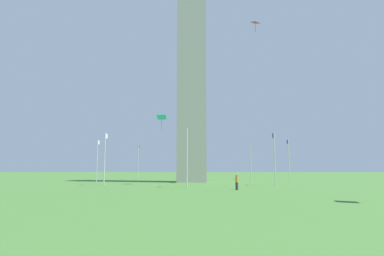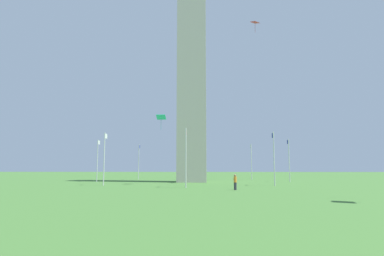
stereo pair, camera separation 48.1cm
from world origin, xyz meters
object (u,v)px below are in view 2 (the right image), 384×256
object	(u,v)px
flagpole_e	(98,158)
kite_cyan_diamond	(161,117)
flagpole_se	(104,156)
person_orange_shirt	(235,182)
kite_red_diamond	(255,23)
flagpole_n	(195,160)
flagpole_w	(289,158)
flagpole_nw	(251,160)
flagpole_sw	(274,156)
flagpole_ne	(139,160)
obelisk_monument	(192,54)
flagpole_s	(186,154)

from	to	relation	value
flagpole_e	kite_cyan_diamond	bearing A→B (deg)	-126.27
kite_cyan_diamond	flagpole_se	bearing A→B (deg)	109.22
person_orange_shirt	kite_red_diamond	size ratio (longest dim) A/B	0.94
flagpole_n	flagpole_se	world-z (taller)	same
kite_red_diamond	kite_cyan_diamond	bearing A→B (deg)	98.00
flagpole_e	kite_red_diamond	distance (m)	33.88
flagpole_w	flagpole_nw	xyz separation A→B (m)	(11.38, 4.71, 0.00)
flagpole_w	flagpole_nw	bearing A→B (deg)	22.50
kite_cyan_diamond	flagpole_e	bearing A→B (deg)	53.73
flagpole_se	person_orange_shirt	distance (m)	19.15
flagpole_sw	kite_cyan_diamond	world-z (taller)	kite_cyan_diamond
flagpole_e	flagpole_nw	xyz separation A→B (m)	(11.38, -27.48, 0.00)
flagpole_sw	kite_red_diamond	world-z (taller)	kite_red_diamond
flagpole_ne	flagpole_nw	bearing A→B (deg)	-90.00
obelisk_monument	flagpole_sw	distance (m)	24.15
flagpole_ne	flagpole_e	bearing A→B (deg)	157.50
flagpole_w	kite_cyan_diamond	distance (m)	22.71
flagpole_w	kite_red_diamond	size ratio (longest dim) A/B	4.03
flagpole_s	person_orange_shirt	bearing A→B (deg)	-123.67
flagpole_w	kite_cyan_diamond	xyz separation A→B (m)	(-8.83, 20.16, 5.61)
obelisk_monument	flagpole_nw	xyz separation A→B (m)	(11.45, -11.38, -18.04)
flagpole_n	flagpole_ne	distance (m)	12.32
flagpole_se	kite_red_diamond	bearing A→B (deg)	-78.04
flagpole_se	person_orange_shirt	xyz separation A→B (m)	(-8.40, -16.92, -3.12)
person_orange_shirt	flagpole_sw	bearing A→B (deg)	-22.71
obelisk_monument	flagpole_s	xyz separation A→B (m)	(-16.03, 0.00, -18.04)
flagpole_s	flagpole_w	xyz separation A→B (m)	(16.10, -16.10, 0.00)
flagpole_e	person_orange_shirt	xyz separation A→B (m)	(-19.78, -21.63, -3.12)
flagpole_w	kite_red_diamond	distance (m)	22.48
flagpole_e	flagpole_sw	distance (m)	29.74
flagpole_n	flagpole_w	size ratio (longest dim) A/B	1.00
flagpole_e	flagpole_s	distance (m)	22.76
flagpole_s	flagpole_e	bearing A→B (deg)	45.00
flagpole_w	kite_cyan_diamond	world-z (taller)	kite_cyan_diamond
flagpole_w	flagpole_s	bearing A→B (deg)	135.00
flagpole_e	flagpole_nw	size ratio (longest dim) A/B	1.00
flagpole_e	flagpole_se	xyz separation A→B (m)	(-11.38, -4.71, 0.00)
obelisk_monument	kite_cyan_diamond	distance (m)	15.74
obelisk_monument	person_orange_shirt	xyz separation A→B (m)	(-19.72, -5.54, -21.16)
obelisk_monument	person_orange_shirt	bearing A→B (deg)	-164.32
obelisk_monument	flagpole_n	world-z (taller)	obelisk_monument
obelisk_monument	person_orange_shirt	world-z (taller)	obelisk_monument
flagpole_e	flagpole_s	xyz separation A→B (m)	(-16.10, -16.10, 0.00)
flagpole_sw	obelisk_monument	bearing A→B (deg)	45.17
obelisk_monument	flagpole_n	size ratio (longest dim) A/B	6.16
kite_red_diamond	flagpole_w	bearing A→B (deg)	-41.74
flagpole_n	flagpole_w	xyz separation A→B (m)	(-16.10, -16.10, 0.00)
obelisk_monument	flagpole_sw	world-z (taller)	obelisk_monument
flagpole_e	kite_cyan_diamond	world-z (taller)	kite_cyan_diamond
flagpole_ne	flagpole_s	bearing A→B (deg)	-157.50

